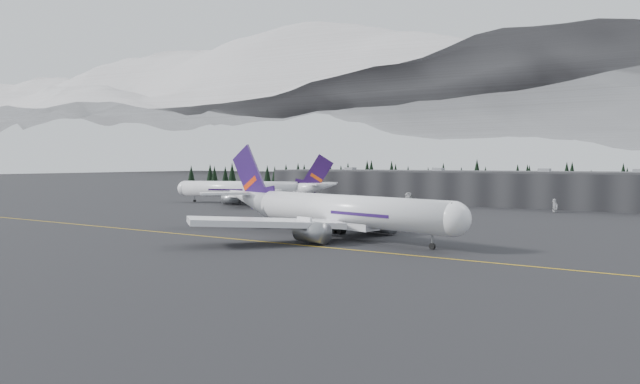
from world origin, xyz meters
The scene contains 9 objects.
ground centered at (0.00, 0.00, 0.00)m, with size 1400.00×1400.00×0.00m, color black.
taxiline centered at (0.00, -2.00, 0.01)m, with size 400.00×0.40×0.02m, color gold.
terminal centered at (0.00, 125.00, 6.30)m, with size 160.00×30.00×12.60m.
treeline centered at (0.00, 162.00, 7.50)m, with size 360.00×20.00×15.00m, color black.
mountain_ridge centered at (0.00, 1000.00, 0.00)m, with size 4400.00×900.00×420.00m, color white, non-canonical shape.
jet_main centered at (6.93, 12.07, 5.74)m, with size 68.30×62.37×20.36m.
jet_parked centered at (-68.47, 81.40, 5.37)m, with size 62.70×56.14×19.05m.
gse_vehicle_a centered at (-12.29, 100.74, 0.68)m, with size 2.26×4.89×1.36m, color silver.
gse_vehicle_b centered at (38.25, 99.12, 0.75)m, with size 1.78×4.43×1.51m, color silver.
Camera 1 is at (70.14, -92.32, 15.94)m, focal length 32.00 mm.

